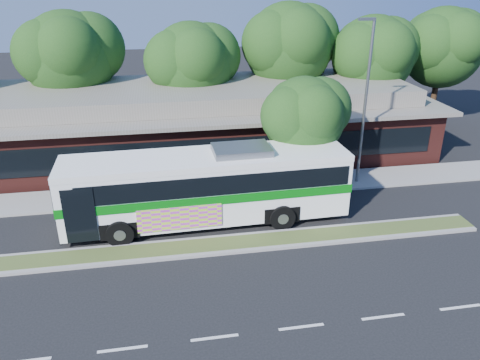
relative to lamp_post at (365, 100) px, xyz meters
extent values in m
plane|color=black|center=(-9.56, -6.00, -4.90)|extent=(120.00, 120.00, 0.00)
cube|color=#445524|center=(-9.56, -5.40, -4.83)|extent=(26.00, 1.10, 0.15)
cube|color=gray|center=(-9.56, 0.40, -4.84)|extent=(44.00, 2.60, 0.12)
cube|color=#4F1D18|center=(-9.56, 7.00, -3.30)|extent=(32.00, 10.00, 3.20)
cube|color=slate|center=(-9.56, 7.00, -1.58)|extent=(33.20, 11.20, 0.24)
cube|color=slate|center=(-9.56, 7.00, -0.95)|extent=(30.00, 8.00, 1.00)
cube|color=black|center=(-9.56, 1.97, -3.20)|extent=(30.00, 0.06, 1.60)
cylinder|color=slate|center=(0.04, 0.00, -0.40)|extent=(0.16, 0.16, 9.00)
cube|color=slate|center=(-0.36, 0.00, 4.10)|extent=(0.90, 0.18, 0.14)
cylinder|color=black|center=(-16.56, 10.00, -2.80)|extent=(0.44, 0.44, 4.20)
sphere|color=#143812|center=(-16.56, 10.00, 1.10)|extent=(6.00, 6.00, 6.00)
sphere|color=#143812|center=(-15.21, 10.45, 1.58)|extent=(4.68, 4.68, 4.68)
cylinder|color=black|center=(-8.56, 9.00, -3.01)|extent=(0.44, 0.44, 3.78)
sphere|color=#143812|center=(-8.56, 9.00, 0.56)|extent=(5.60, 5.60, 5.60)
sphere|color=#143812|center=(-7.30, 9.42, 1.00)|extent=(4.37, 4.37, 4.37)
cylinder|color=black|center=(-1.56, 10.00, -2.70)|extent=(0.44, 0.44, 4.41)
sphere|color=#143812|center=(-1.56, 10.00, 1.37)|extent=(6.20, 6.20, 6.20)
sphere|color=#143812|center=(-0.17, 10.46, 1.86)|extent=(4.84, 4.84, 4.84)
cylinder|color=black|center=(4.44, 9.00, -2.97)|extent=(0.44, 0.44, 3.86)
sphere|color=#143812|center=(4.44, 9.00, 0.70)|extent=(5.80, 5.80, 5.80)
sphere|color=#143812|center=(5.74, 9.43, 1.16)|extent=(4.52, 4.52, 4.52)
cylinder|color=black|center=(10.44, 10.00, -2.85)|extent=(0.44, 0.44, 4.12)
sphere|color=#143812|center=(10.44, 10.00, 1.01)|extent=(6.00, 6.00, 6.00)
sphere|color=#143812|center=(11.79, 10.45, 1.49)|extent=(4.68, 4.68, 4.68)
cube|color=white|center=(-8.90, -3.04, -3.00)|extent=(13.37, 3.18, 3.06)
cube|color=black|center=(-8.57, -3.03, -2.38)|extent=(12.31, 3.21, 0.92)
cube|color=white|center=(-8.90, -3.04, -1.60)|extent=(13.40, 3.21, 0.29)
cube|color=#046A0F|center=(-8.90, -3.04, -3.09)|extent=(13.44, 3.25, 0.42)
cube|color=black|center=(-15.57, -3.22, -2.63)|extent=(0.13, 2.49, 1.90)
cube|color=black|center=(-2.23, -2.86, -2.27)|extent=(0.13, 2.32, 1.22)
cube|color=#C73BCA|center=(-10.30, -4.53, -3.79)|extent=(3.77, 0.16, 1.11)
cube|color=slate|center=(-7.24, -2.99, -1.31)|extent=(2.71, 1.84, 0.33)
cylinder|color=black|center=(-12.96, -4.54, -4.29)|extent=(1.23, 0.43, 1.22)
cylinder|color=black|center=(-13.04, -1.76, -4.29)|extent=(1.23, 0.43, 1.22)
cylinder|color=black|center=(-5.54, -4.34, -4.29)|extent=(1.23, 0.43, 1.22)
cylinder|color=black|center=(-5.61, -1.56, -4.29)|extent=(1.23, 0.43, 1.22)
cylinder|color=black|center=(-3.56, -0.65, -3.39)|extent=(0.44, 0.44, 3.02)
sphere|color=#143812|center=(-3.56, -0.65, -0.61)|extent=(4.22, 4.22, 4.22)
sphere|color=#143812|center=(-2.62, -0.34, -0.28)|extent=(3.29, 3.29, 3.29)
camera|label=1|loc=(-10.80, -23.04, 6.26)|focal=35.00mm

